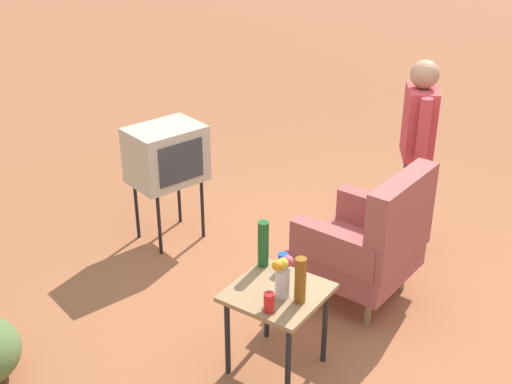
{
  "coord_description": "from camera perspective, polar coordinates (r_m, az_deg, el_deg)",
  "views": [
    {
      "loc": [
        3.84,
        1.59,
        2.93
      ],
      "look_at": [
        0.02,
        -1.03,
        0.65
      ],
      "focal_mm": 46.29,
      "sensor_mm": 36.0,
      "label": 1
    }
  ],
  "objects": [
    {
      "name": "ground_plane",
      "position": [
        5.09,
        9.9,
        -9.41
      ],
      "size": [
        60.0,
        60.0,
        0.0
      ],
      "primitive_type": "plane",
      "color": "#A05B38"
    },
    {
      "name": "side_table",
      "position": [
        4.15,
        1.85,
        -9.48
      ],
      "size": [
        0.56,
        0.56,
        0.6
      ],
      "color": "black",
      "rests_on": "ground"
    },
    {
      "name": "person_standing",
      "position": [
        5.4,
        13.69,
        3.8
      ],
      "size": [
        0.51,
        0.37,
        1.64
      ],
      "color": "#2D3347",
      "rests_on": "ground"
    },
    {
      "name": "bottle_tall_amber",
      "position": [
        3.93,
        3.86,
        -7.61
      ],
      "size": [
        0.07,
        0.07,
        0.3
      ],
      "primitive_type": "cylinder",
      "color": "brown",
      "rests_on": "side_table"
    },
    {
      "name": "flower_vase",
      "position": [
        3.97,
        2.32,
        -7.19
      ],
      "size": [
        0.14,
        0.1,
        0.27
      ],
      "color": "silver",
      "rests_on": "side_table"
    },
    {
      "name": "soda_can_blue",
      "position": [
        4.26,
        2.37,
        -6.07
      ],
      "size": [
        0.07,
        0.07,
        0.12
      ],
      "primitive_type": "cylinder",
      "color": "blue",
      "rests_on": "side_table"
    },
    {
      "name": "soda_can_red",
      "position": [
        3.89,
        1.14,
        -9.51
      ],
      "size": [
        0.07,
        0.07,
        0.12
      ],
      "primitive_type": "cylinder",
      "color": "red",
      "rests_on": "side_table"
    },
    {
      "name": "armchair",
      "position": [
        4.87,
        9.82,
        -4.13
      ],
      "size": [
        0.82,
        0.82,
        1.06
      ],
      "color": "#937047",
      "rests_on": "ground"
    },
    {
      "name": "bottle_wine_green",
      "position": [
        4.25,
        0.63,
        -4.52
      ],
      "size": [
        0.07,
        0.07,
        0.32
      ],
      "primitive_type": "cylinder",
      "color": "#1E5623",
      "rests_on": "side_table"
    },
    {
      "name": "tv_on_stand",
      "position": [
        5.54,
        -7.77,
        3.16
      ],
      "size": [
        0.7,
        0.58,
        1.03
      ],
      "color": "black",
      "rests_on": "ground"
    }
  ]
}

